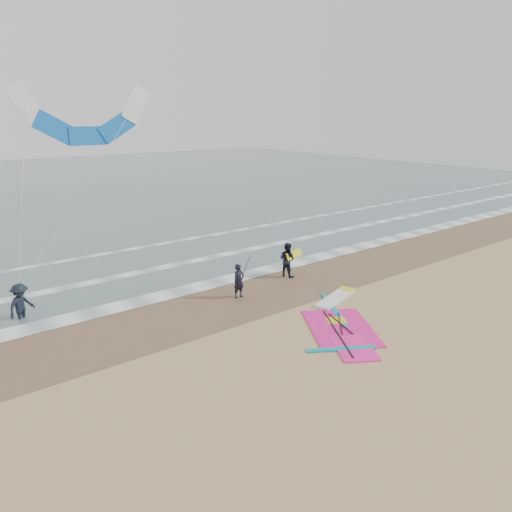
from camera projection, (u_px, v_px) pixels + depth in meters
ground at (356, 338)px, 17.32m from camera, size 120.00×120.00×0.00m
sea_water at (46, 186)px, 54.03m from camera, size 120.00×80.00×0.02m
wet_sand_band at (260, 291)px, 21.91m from camera, size 120.00×5.00×0.01m
foam_waterline at (212, 267)px, 25.29m from camera, size 120.00×9.15×0.02m
windsurf_rig at (340, 319)px, 18.82m from camera, size 5.93×5.62×0.14m
person_standing at (239, 281)px, 20.91m from camera, size 0.62×0.43×1.62m
person_walking at (287, 260)px, 23.66m from camera, size 0.90×1.04×1.82m
person_wading at (20, 298)px, 18.63m from camera, size 1.41×1.28×1.90m
held_pole at (244, 272)px, 20.97m from camera, size 0.17×0.86×1.82m
carried_kiteboard at (294, 254)px, 23.75m from camera, size 1.30×0.51×0.39m
surf_kite at (86, 120)px, 22.00m from camera, size 7.99×3.78×8.32m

